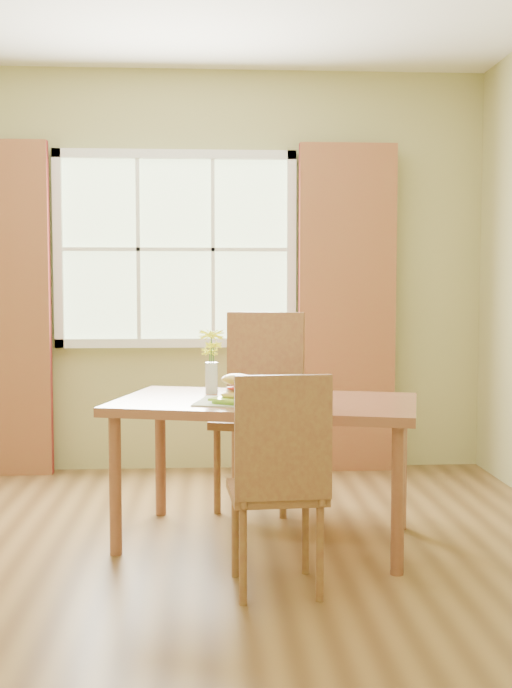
{
  "coord_description": "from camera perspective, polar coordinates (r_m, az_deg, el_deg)",
  "views": [
    {
      "loc": [
        0.22,
        -3.59,
        1.27
      ],
      "look_at": [
        0.45,
        0.24,
        0.98
      ],
      "focal_mm": 42.0,
      "sensor_mm": 36.0,
      "label": 1
    }
  ],
  "objects": [
    {
      "name": "room",
      "position": [
        3.6,
        -6.91,
        5.56
      ],
      "size": [
        4.24,
        3.84,
        2.74
      ],
      "color": "brown",
      "rests_on": "ground"
    },
    {
      "name": "window",
      "position": [
        5.47,
        -5.71,
        6.68
      ],
      "size": [
        1.62,
        0.06,
        1.32
      ],
      "color": "beige",
      "rests_on": "room"
    },
    {
      "name": "curtain_left",
      "position": [
        5.55,
        -17.68,
        2.34
      ],
      "size": [
        0.65,
        0.08,
        2.2
      ],
      "primitive_type": "cube",
      "color": "maroon",
      "rests_on": "room"
    },
    {
      "name": "curtain_right",
      "position": [
        5.45,
        6.46,
        2.48
      ],
      "size": [
        0.65,
        0.08,
        2.2
      ],
      "primitive_type": "cube",
      "color": "maroon",
      "rests_on": "room"
    },
    {
      "name": "dining_table",
      "position": [
        3.94,
        0.68,
        -5.02
      ],
      "size": [
        1.6,
        1.16,
        0.7
      ],
      "rotation": [
        0.0,
        0.0,
        -0.26
      ],
      "color": "brown",
      "rests_on": "room"
    },
    {
      "name": "chair_near",
      "position": [
        3.28,
        1.64,
        -9.21
      ],
      "size": [
        0.41,
        0.41,
        0.92
      ],
      "rotation": [
        0.0,
        0.0,
        0.07
      ],
      "color": "brown",
      "rests_on": "room"
    },
    {
      "name": "chair_far",
      "position": [
        4.65,
        0.41,
        -3.93
      ],
      "size": [
        0.57,
        0.57,
        1.1
      ],
      "rotation": [
        0.0,
        0.0,
        -0.3
      ],
      "color": "brown",
      "rests_on": "room"
    },
    {
      "name": "placemat",
      "position": [
        3.84,
        -0.78,
        -4.12
      ],
      "size": [
        0.51,
        0.42,
        0.01
      ],
      "primitive_type": "cube",
      "rotation": [
        0.0,
        0.0,
        -0.23
      ],
      "color": "beige",
      "rests_on": "dining_table"
    },
    {
      "name": "plate",
      "position": [
        3.81,
        -0.6,
        -4.04
      ],
      "size": [
        0.38,
        0.38,
        0.01
      ],
      "primitive_type": "cube",
      "rotation": [
        0.0,
        0.0,
        -0.58
      ],
      "color": "#90CF33",
      "rests_on": "placemat"
    },
    {
      "name": "croissant_sandwich",
      "position": [
        3.8,
        -1.33,
        -3.05
      ],
      "size": [
        0.2,
        0.17,
        0.12
      ],
      "rotation": [
        0.0,
        0.0,
        -0.46
      ],
      "color": "#F7CD54",
      "rests_on": "plate"
    },
    {
      "name": "water_glass",
      "position": [
        3.78,
        3.44,
        -3.35
      ],
      "size": [
        0.09,
        0.09,
        0.13
      ],
      "color": "silver",
      "rests_on": "dining_table"
    },
    {
      "name": "flower_vase",
      "position": [
        4.14,
        -3.18,
        -0.78
      ],
      "size": [
        0.13,
        0.13,
        0.33
      ],
      "color": "silver",
      "rests_on": "dining_table"
    }
  ]
}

